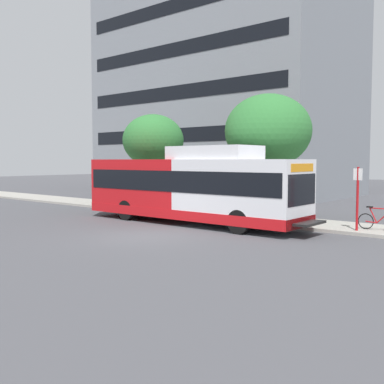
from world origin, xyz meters
The scene contains 7 objects.
ground_plane centered at (0.00, 8.00, 0.00)m, with size 120.00×120.00×0.00m, color #4C4C51.
sidewalk_curb centered at (7.00, 6.00, 0.07)m, with size 3.00×56.00×0.14m, color #A8A399.
transit_bus centered at (4.03, 0.94, 1.70)m, with size 2.58×12.25×3.65m.
bus_stop_sign_pole centered at (6.02, -6.25, 1.65)m, with size 0.10×0.36×2.60m.
bicycle_parked centered at (6.64, -6.95, 0.56)m, with size 0.52×1.76×1.02m.
street_tree_near_stop centered at (7.83, -0.98, 4.49)m, with size 4.38×4.38×6.22m.
street_tree_mid_block centered at (7.84, 7.20, 4.23)m, with size 3.80×3.80×5.72m.
Camera 1 is at (-12.45, -12.89, 3.01)m, focal length 42.57 mm.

